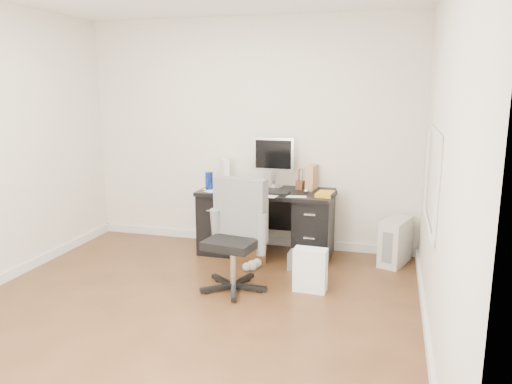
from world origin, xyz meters
TOP-DOWN VIEW (x-y plane):
  - ground at (0.00, 0.00)m, footprint 4.00×4.00m
  - room_shell at (0.03, 0.03)m, footprint 4.02×4.02m
  - desk at (0.30, 1.65)m, footprint 1.50×0.70m
  - loose_papers at (0.10, 1.60)m, footprint 1.10×0.60m
  - lcd_monitor at (0.34, 1.82)m, footprint 0.48×0.28m
  - keyboard at (0.35, 1.49)m, footprint 0.48×0.16m
  - computer_mouse at (0.76, 1.61)m, footprint 0.06×0.06m
  - travel_mug at (-0.35, 1.53)m, footprint 0.11×0.11m
  - white_binder at (-0.25, 1.81)m, footprint 0.25×0.30m
  - magazine_file at (0.78, 1.85)m, footprint 0.15×0.25m
  - pen_cup at (0.66, 1.81)m, footprint 0.12×0.12m
  - yellow_book at (0.99, 1.53)m, footprint 0.21×0.26m
  - paper_remote at (0.35, 1.39)m, footprint 0.31×0.26m
  - office_chair at (0.26, 0.54)m, footprint 0.68×0.68m
  - pc_tower at (1.74, 1.70)m, footprint 0.38×0.55m
  - shopping_bag at (0.97, 0.70)m, footprint 0.32×0.24m
  - wicker_basket at (0.18, 1.43)m, footprint 0.41×0.41m
  - desk_printer at (0.82, 1.28)m, footprint 0.33×0.28m

SIDE VIEW (x-z plane):
  - ground at x=0.00m, z-range 0.00..0.00m
  - desk_printer at x=0.82m, z-range 0.00..0.19m
  - wicker_basket at x=0.18m, z-range 0.00..0.35m
  - shopping_bag at x=0.97m, z-range 0.00..0.42m
  - pc_tower at x=1.74m, z-range 0.00..0.50m
  - desk at x=0.30m, z-range 0.02..0.77m
  - office_chair at x=0.26m, z-range 0.00..1.06m
  - loose_papers at x=0.10m, z-range 0.75..0.75m
  - paper_remote at x=0.35m, z-range 0.75..0.77m
  - keyboard at x=0.35m, z-range 0.75..0.78m
  - yellow_book at x=0.99m, z-range 0.75..0.79m
  - computer_mouse at x=0.76m, z-range 0.75..0.80m
  - travel_mug at x=-0.35m, z-range 0.75..0.95m
  - pen_cup at x=0.66m, z-range 0.75..0.99m
  - magazine_file at x=0.78m, z-range 0.75..1.03m
  - white_binder at x=-0.25m, z-range 0.75..1.07m
  - lcd_monitor at x=0.34m, z-range 0.75..1.35m
  - room_shell at x=0.03m, z-range 0.30..3.01m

